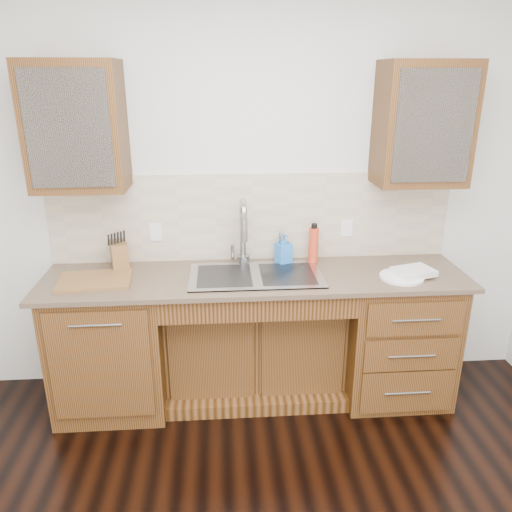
{
  "coord_description": "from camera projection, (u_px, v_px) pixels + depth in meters",
  "views": [
    {
      "loc": [
        -0.22,
        -1.51,
        2.11
      ],
      "look_at": [
        0.0,
        1.4,
        1.05
      ],
      "focal_mm": 35.0,
      "sensor_mm": 36.0,
      "label": 1
    }
  ],
  "objects": [
    {
      "name": "wall_back",
      "position": [
        252.0,
        194.0,
        3.38
      ],
      "size": [
        4.0,
        0.1,
        2.7
      ],
      "primitive_type": "cube",
      "color": "white",
      "rests_on": "ground"
    },
    {
      "name": "base_cabinet_left",
      "position": [
        112.0,
        344.0,
        3.29
      ],
      "size": [
        0.7,
        0.62,
        0.88
      ],
      "primitive_type": "cube",
      "color": "#593014",
      "rests_on": "ground"
    },
    {
      "name": "base_cabinet_center",
      "position": [
        255.0,
        344.0,
        3.47
      ],
      "size": [
        1.2,
        0.44,
        0.7
      ],
      "primitive_type": "cube",
      "color": "#593014",
      "rests_on": "ground"
    },
    {
      "name": "base_cabinet_right",
      "position": [
        394.0,
        334.0,
        3.42
      ],
      "size": [
        0.7,
        0.62,
        0.88
      ],
      "primitive_type": "cube",
      "color": "#593014",
      "rests_on": "ground"
    },
    {
      "name": "countertop",
      "position": [
        256.0,
        277.0,
        3.18
      ],
      "size": [
        2.7,
        0.65,
        0.03
      ],
      "primitive_type": "cube",
      "color": "#84705B",
      "rests_on": "base_cabinet_left"
    },
    {
      "name": "backsplash",
      "position": [
        252.0,
        217.0,
        3.37
      ],
      "size": [
        2.7,
        0.02,
        0.59
      ],
      "primitive_type": "cube",
      "color": "beige",
      "rests_on": "wall_back"
    },
    {
      "name": "sink",
      "position": [
        256.0,
        288.0,
        3.19
      ],
      "size": [
        0.84,
        0.46,
        0.19
      ],
      "primitive_type": "cube",
      "color": "#9E9EA5",
      "rests_on": "countertop"
    },
    {
      "name": "faucet",
      "position": [
        243.0,
        235.0,
        3.31
      ],
      "size": [
        0.04,
        0.04,
        0.4
      ],
      "primitive_type": "cylinder",
      "color": "#999993",
      "rests_on": "countertop"
    },
    {
      "name": "filter_tap",
      "position": [
        280.0,
        245.0,
        3.36
      ],
      "size": [
        0.02,
        0.02,
        0.24
      ],
      "primitive_type": "cylinder",
      "color": "#999993",
      "rests_on": "countertop"
    },
    {
      "name": "upper_cabinet_left",
      "position": [
        76.0,
        127.0,
        2.94
      ],
      "size": [
        0.55,
        0.34,
        0.75
      ],
      "primitive_type": "cube",
      "color": "#593014",
      "rests_on": "wall_back"
    },
    {
      "name": "upper_cabinet_right",
      "position": [
        423.0,
        124.0,
        3.08
      ],
      "size": [
        0.55,
        0.34,
        0.75
      ],
      "primitive_type": "cube",
      "color": "#593014",
      "rests_on": "wall_back"
    },
    {
      "name": "outlet_left",
      "position": [
        156.0,
        232.0,
        3.34
      ],
      "size": [
        0.08,
        0.01,
        0.12
      ],
      "primitive_type": "cube",
      "color": "white",
      "rests_on": "backsplash"
    },
    {
      "name": "outlet_right",
      "position": [
        346.0,
        228.0,
        3.43
      ],
      "size": [
        0.08,
        0.01,
        0.12
      ],
      "primitive_type": "cube",
      "color": "white",
      "rests_on": "backsplash"
    },
    {
      "name": "soap_bottle",
      "position": [
        284.0,
        249.0,
        3.35
      ],
      "size": [
        0.12,
        0.12,
        0.21
      ],
      "primitive_type": "imported",
      "rotation": [
        0.0,
        0.0,
        0.39
      ],
      "color": "blue",
      "rests_on": "countertop"
    },
    {
      "name": "water_bottle",
      "position": [
        313.0,
        245.0,
        3.35
      ],
      "size": [
        0.07,
        0.07,
        0.24
      ],
      "primitive_type": "cylinder",
      "rotation": [
        0.0,
        0.0,
        -0.13
      ],
      "color": "red",
      "rests_on": "countertop"
    },
    {
      "name": "plate",
      "position": [
        402.0,
        277.0,
        3.13
      ],
      "size": [
        0.28,
        0.28,
        0.02
      ],
      "primitive_type": "cylinder",
      "rotation": [
        0.0,
        0.0,
        -0.01
      ],
      "color": "white",
      "rests_on": "countertop"
    },
    {
      "name": "dish_towel",
      "position": [
        414.0,
        272.0,
        3.14
      ],
      "size": [
        0.28,
        0.24,
        0.04
      ],
      "primitive_type": "cube",
      "rotation": [
        0.0,
        0.0,
        0.29
      ],
      "color": "white",
      "rests_on": "plate"
    },
    {
      "name": "knife_block",
      "position": [
        119.0,
        255.0,
        3.25
      ],
      "size": [
        0.15,
        0.19,
        0.18
      ],
      "primitive_type": "cube",
      "rotation": [
        0.0,
        0.0,
        0.29
      ],
      "color": "brown",
      "rests_on": "countertop"
    },
    {
      "name": "cutting_board",
      "position": [
        95.0,
        280.0,
        3.08
      ],
      "size": [
        0.47,
        0.35,
        0.02
      ],
      "primitive_type": "cube",
      "rotation": [
        0.0,
        0.0,
        0.09
      ],
      "color": "brown",
      "rests_on": "countertop"
    },
    {
      "name": "cup_left_a",
      "position": [
        62.0,
        137.0,
        2.95
      ],
      "size": [
        0.14,
        0.14,
        0.09
      ],
      "primitive_type": "imported",
      "rotation": [
        0.0,
        0.0,
        -0.35
      ],
      "color": "silver",
      "rests_on": "upper_cabinet_left"
    },
    {
      "name": "cup_left_b",
      "position": [
        87.0,
        136.0,
        2.96
      ],
      "size": [
        0.12,
        0.12,
        0.09
      ],
      "primitive_type": "imported",
      "rotation": [
        0.0,
        0.0,
        0.4
      ],
      "color": "silver",
      "rests_on": "upper_cabinet_left"
    },
    {
      "name": "cup_right_a",
      "position": [
        406.0,
        133.0,
        3.09
      ],
      "size": [
        0.15,
        0.15,
        0.1
      ],
      "primitive_type": "imported",
      "rotation": [
        0.0,
        0.0,
        0.25
      ],
      "color": "white",
      "rests_on": "upper_cabinet_right"
    },
    {
      "name": "cup_right_b",
      "position": [
        443.0,
        132.0,
        3.11
      ],
      "size": [
        0.14,
        0.14,
        0.1
      ],
      "primitive_type": "imported",
      "rotation": [
        0.0,
        0.0,
        0.35
      ],
      "color": "white",
      "rests_on": "upper_cabinet_right"
    }
  ]
}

